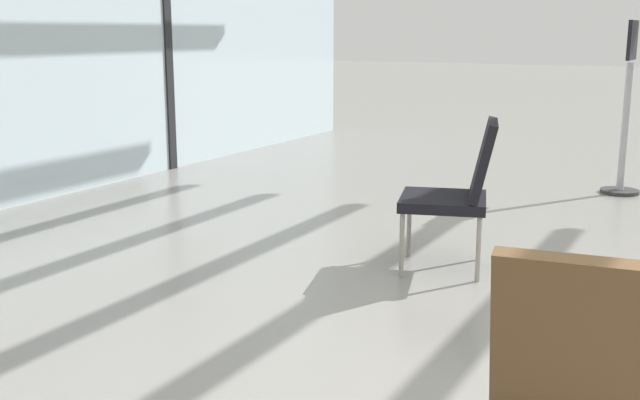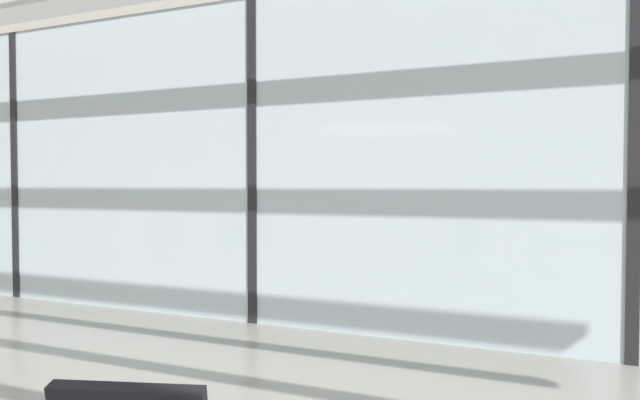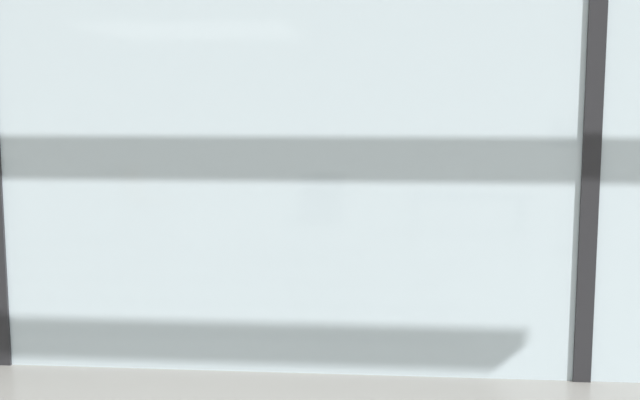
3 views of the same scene
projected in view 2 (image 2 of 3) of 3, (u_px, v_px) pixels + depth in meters
glass_curtain_wall at (254, 161)px, 5.75m from camera, size 14.00×0.08×3.41m
window_mullion_0 at (18, 166)px, 7.08m from camera, size 0.10×0.12×3.41m
window_mullion_1 at (254, 161)px, 5.75m from camera, size 0.10×0.12×3.41m
window_mullion_2 at (634, 154)px, 4.41m from camera, size 0.10×0.12×3.41m
parked_airplane at (335, 144)px, 10.39m from camera, size 11.84×4.48×4.48m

